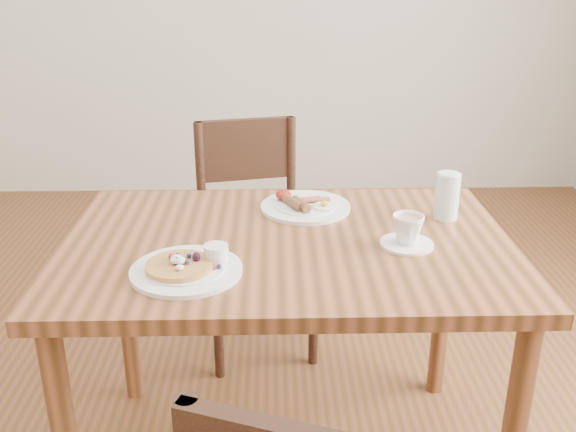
# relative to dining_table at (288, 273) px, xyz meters

# --- Properties ---
(dining_table) EXTENTS (1.20, 0.80, 0.75)m
(dining_table) POSITION_rel_dining_table_xyz_m (0.00, 0.00, 0.00)
(dining_table) COLOR brown
(dining_table) RESTS_ON ground
(chair_far) EXTENTS (0.50, 0.50, 0.88)m
(chair_far) POSITION_rel_dining_table_xyz_m (-0.12, 0.71, -0.16)
(chair_far) COLOR #382214
(chair_far) RESTS_ON ground
(pancake_plate) EXTENTS (0.27, 0.27, 0.06)m
(pancake_plate) POSITION_rel_dining_table_xyz_m (-0.25, -0.18, 0.11)
(pancake_plate) COLOR white
(pancake_plate) RESTS_ON dining_table
(breakfast_plate) EXTENTS (0.27, 0.27, 0.04)m
(breakfast_plate) POSITION_rel_dining_table_xyz_m (0.05, 0.23, 0.11)
(breakfast_plate) COLOR white
(breakfast_plate) RESTS_ON dining_table
(teacup_saucer) EXTENTS (0.14, 0.14, 0.09)m
(teacup_saucer) POSITION_rel_dining_table_xyz_m (0.31, -0.04, 0.14)
(teacup_saucer) COLOR white
(teacup_saucer) RESTS_ON dining_table
(water_glass) EXTENTS (0.07, 0.07, 0.14)m
(water_glass) POSITION_rel_dining_table_xyz_m (0.46, 0.15, 0.17)
(water_glass) COLOR silver
(water_glass) RESTS_ON dining_table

